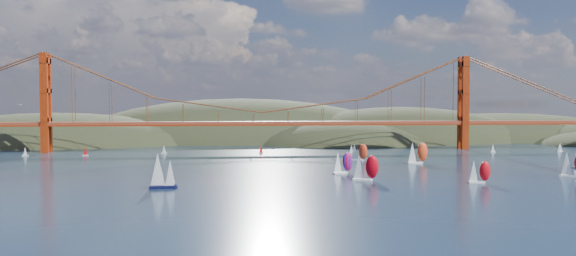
{
  "coord_description": "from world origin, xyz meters",
  "views": [
    {
      "loc": [
        -17.63,
        -142.43,
        26.7
      ],
      "look_at": [
        5.76,
        90.0,
        16.77
      ],
      "focal_mm": 35.0,
      "sensor_mm": 36.0,
      "label": 1
    }
  ],
  "objects_px": {
    "racer_0": "(365,167)",
    "racer_3": "(417,152)",
    "racer_1": "(479,172)",
    "sloop_navy": "(161,171)",
    "racer_rwb": "(342,162)",
    "racer_5": "(359,152)",
    "racer_2": "(573,164)"
  },
  "relations": [
    {
      "from": "racer_0",
      "to": "racer_3",
      "type": "bearing_deg",
      "value": 68.46
    },
    {
      "from": "racer_3",
      "to": "racer_1",
      "type": "bearing_deg",
      "value": -94.5
    },
    {
      "from": "sloop_navy",
      "to": "racer_5",
      "type": "distance_m",
      "value": 113.1
    },
    {
      "from": "racer_3",
      "to": "racer_rwb",
      "type": "distance_m",
      "value": 51.84
    },
    {
      "from": "racer_0",
      "to": "racer_3",
      "type": "xyz_separation_m",
      "value": [
        36.68,
        53.18,
        0.26
      ]
    },
    {
      "from": "racer_1",
      "to": "racer_3",
      "type": "height_order",
      "value": "racer_3"
    },
    {
      "from": "racer_1",
      "to": "racer_rwb",
      "type": "height_order",
      "value": "racer_rwb"
    },
    {
      "from": "racer_2",
      "to": "racer_5",
      "type": "xyz_separation_m",
      "value": [
        -64.82,
        65.57,
        -0.63
      ]
    },
    {
      "from": "sloop_navy",
      "to": "racer_2",
      "type": "distance_m",
      "value": 146.83
    },
    {
      "from": "racer_0",
      "to": "racer_1",
      "type": "relative_size",
      "value": 1.2
    },
    {
      "from": "racer_1",
      "to": "racer_5",
      "type": "distance_m",
      "value": 80.88
    },
    {
      "from": "racer_0",
      "to": "racer_5",
      "type": "distance_m",
      "value": 69.25
    },
    {
      "from": "sloop_navy",
      "to": "racer_rwb",
      "type": "bearing_deg",
      "value": 24.62
    },
    {
      "from": "racer_2",
      "to": "racer_5",
      "type": "height_order",
      "value": "racer_2"
    },
    {
      "from": "sloop_navy",
      "to": "racer_1",
      "type": "distance_m",
      "value": 105.04
    },
    {
      "from": "racer_2",
      "to": "racer_0",
      "type": "bearing_deg",
      "value": -158.99
    },
    {
      "from": "racer_5",
      "to": "racer_rwb",
      "type": "relative_size",
      "value": 0.99
    },
    {
      "from": "sloop_navy",
      "to": "racer_1",
      "type": "height_order",
      "value": "sloop_navy"
    },
    {
      "from": "racer_3",
      "to": "racer_2",
      "type": "bearing_deg",
      "value": -55.48
    },
    {
      "from": "racer_0",
      "to": "racer_2",
      "type": "relative_size",
      "value": 0.96
    },
    {
      "from": "racer_0",
      "to": "racer_2",
      "type": "bearing_deg",
      "value": 14.81
    },
    {
      "from": "racer_0",
      "to": "racer_1",
      "type": "xyz_separation_m",
      "value": [
        36.89,
        -9.4,
        -0.79
      ]
    },
    {
      "from": "racer_2",
      "to": "racer_5",
      "type": "relative_size",
      "value": 1.14
    },
    {
      "from": "racer_1",
      "to": "racer_5",
      "type": "height_order",
      "value": "racer_5"
    },
    {
      "from": "racer_5",
      "to": "racer_rwb",
      "type": "height_order",
      "value": "racer_rwb"
    },
    {
      "from": "racer_0",
      "to": "racer_3",
      "type": "distance_m",
      "value": 64.6
    },
    {
      "from": "racer_1",
      "to": "racer_3",
      "type": "distance_m",
      "value": 62.59
    },
    {
      "from": "racer_1",
      "to": "racer_3",
      "type": "relative_size",
      "value": 0.79
    },
    {
      "from": "racer_0",
      "to": "racer_1",
      "type": "bearing_deg",
      "value": -1.24
    },
    {
      "from": "racer_1",
      "to": "racer_3",
      "type": "xyz_separation_m",
      "value": [
        -0.21,
        62.58,
        1.05
      ]
    },
    {
      "from": "racer_2",
      "to": "racer_rwb",
      "type": "distance_m",
      "value": 83.95
    },
    {
      "from": "racer_1",
      "to": "racer_5",
      "type": "xyz_separation_m",
      "value": [
        -23.59,
        77.36,
        0.34
      ]
    }
  ]
}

